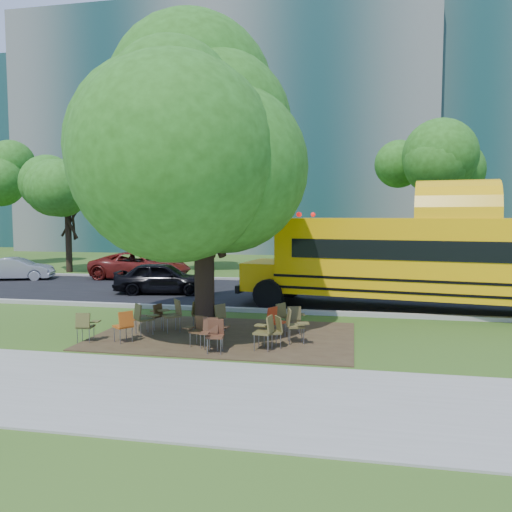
% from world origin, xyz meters
% --- Properties ---
extents(ground, '(160.00, 160.00, 0.00)m').
position_xyz_m(ground, '(0.00, 0.00, 0.00)').
color(ground, '#2B4C17').
rests_on(ground, ground).
extents(sidewalk, '(60.00, 4.00, 0.04)m').
position_xyz_m(sidewalk, '(0.00, -5.00, 0.02)').
color(sidewalk, gray).
rests_on(sidewalk, ground).
extents(dirt_patch, '(7.00, 4.50, 0.03)m').
position_xyz_m(dirt_patch, '(1.00, -0.50, 0.01)').
color(dirt_patch, '#382819').
rests_on(dirt_patch, ground).
extents(asphalt_road, '(80.00, 8.00, 0.04)m').
position_xyz_m(asphalt_road, '(0.00, 7.00, 0.02)').
color(asphalt_road, black).
rests_on(asphalt_road, ground).
extents(kerb_near, '(80.00, 0.25, 0.14)m').
position_xyz_m(kerb_near, '(0.00, 3.00, 0.07)').
color(kerb_near, gray).
rests_on(kerb_near, ground).
extents(kerb_far, '(80.00, 0.25, 0.14)m').
position_xyz_m(kerb_far, '(0.00, 11.10, 0.07)').
color(kerb_far, gray).
rests_on(kerb_far, ground).
extents(building_main, '(38.00, 16.00, 22.00)m').
position_xyz_m(building_main, '(-8.00, 36.00, 11.00)').
color(building_main, slate).
rests_on(building_main, ground).
extents(bg_tree_0, '(5.20, 5.20, 7.18)m').
position_xyz_m(bg_tree_0, '(-12.00, 13.00, 4.57)').
color(bg_tree_0, black).
rests_on(bg_tree_0, ground).
extents(bg_tree_2, '(4.80, 4.80, 6.62)m').
position_xyz_m(bg_tree_2, '(-5.00, 16.00, 4.21)').
color(bg_tree_2, black).
rests_on(bg_tree_2, ground).
extents(bg_tree_3, '(5.60, 5.60, 7.84)m').
position_xyz_m(bg_tree_3, '(8.00, 14.00, 5.03)').
color(bg_tree_3, black).
rests_on(bg_tree_3, ground).
extents(main_tree, '(7.20, 7.20, 8.83)m').
position_xyz_m(main_tree, '(0.33, -0.19, 5.22)').
color(main_tree, black).
rests_on(main_tree, ground).
extents(school_bus, '(13.46, 4.78, 3.23)m').
position_xyz_m(school_bus, '(7.66, 4.02, 1.87)').
color(school_bus, '#EAA907').
rests_on(school_bus, ground).
extents(chair_0, '(0.54, 0.54, 0.81)m').
position_xyz_m(chair_0, '(-2.37, -1.91, 0.50)').
color(chair_0, '#4E4B21').
rests_on(chair_0, ground).
extents(chair_1, '(0.77, 0.61, 0.90)m').
position_xyz_m(chair_1, '(-1.22, -0.92, 0.55)').
color(chair_1, '#49461F').
rests_on(chair_1, ground).
extents(chair_2, '(0.58, 0.73, 0.86)m').
position_xyz_m(chair_2, '(-1.35, -1.75, 0.53)').
color(chair_2, '#A64811').
rests_on(chair_2, ground).
extents(chair_3, '(0.60, 0.46, 0.78)m').
position_xyz_m(chair_3, '(0.65, -1.74, 0.48)').
color(chair_3, '#472E19').
rests_on(chair_3, ground).
extents(chair_4, '(0.57, 0.50, 0.85)m').
position_xyz_m(chair_4, '(1.10, -1.98, 0.52)').
color(chair_4, '#432718').
rests_on(chair_4, ground).
extents(chair_5, '(0.55, 0.54, 0.82)m').
position_xyz_m(chair_5, '(1.20, -2.23, 0.51)').
color(chair_5, '#4E2C1B').
rests_on(chair_5, ground).
extents(chair_6, '(0.52, 0.63, 0.88)m').
position_xyz_m(chair_6, '(2.37, -1.78, 0.54)').
color(chair_6, brown).
rests_on(chair_6, ground).
extents(chair_7, '(0.65, 0.62, 0.92)m').
position_xyz_m(chair_7, '(2.98, -1.02, 0.57)').
color(chair_7, brown).
rests_on(chair_7, ground).
extents(chair_8, '(0.48, 0.61, 0.77)m').
position_xyz_m(chair_8, '(-1.15, -0.18, 0.48)').
color(chair_8, '#452F18').
rests_on(chair_8, ground).
extents(chair_9, '(0.80, 0.63, 0.94)m').
position_xyz_m(chair_9, '(-0.55, -0.35, 0.58)').
color(chair_9, brown).
rests_on(chair_9, ground).
extents(chair_10, '(0.49, 0.60, 0.84)m').
position_xyz_m(chair_10, '(0.06, 0.12, 0.52)').
color(chair_10, '#4E4522').
rests_on(chair_10, ground).
extents(chair_11, '(0.55, 0.70, 0.81)m').
position_xyz_m(chair_11, '(0.69, -0.03, 0.50)').
color(chair_11, brown).
rests_on(chair_11, ground).
extents(chair_12, '(0.55, 0.69, 0.82)m').
position_xyz_m(chair_12, '(2.38, -0.41, 0.51)').
color(chair_12, '#B73313').
rests_on(chair_12, ground).
extents(chair_13, '(0.56, 0.59, 0.83)m').
position_xyz_m(chair_13, '(2.87, 0.00, 0.51)').
color(chair_13, '#41391C').
rests_on(chair_13, ground).
extents(chair_14, '(0.57, 0.72, 0.85)m').
position_xyz_m(chair_14, '(2.38, 0.24, 0.53)').
color(chair_14, brown).
rests_on(chair_14, ground).
extents(chair_15, '(0.66, 0.55, 0.81)m').
position_xyz_m(chair_15, '(2.53, -1.53, 0.50)').
color(chair_15, brown).
rests_on(chair_15, ground).
extents(black_car, '(4.20, 2.18, 1.36)m').
position_xyz_m(black_car, '(-3.46, 6.18, 0.68)').
color(black_car, black).
rests_on(black_car, ground).
extents(bg_car_silver, '(3.76, 2.35, 1.17)m').
position_xyz_m(bg_car_silver, '(-12.55, 9.06, 0.58)').
color(bg_car_silver, '#95959A').
rests_on(bg_car_silver, ground).
extents(bg_car_red, '(5.25, 2.52, 1.44)m').
position_xyz_m(bg_car_red, '(-6.41, 10.61, 0.72)').
color(bg_car_red, '#5B130F').
rests_on(bg_car_red, ground).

